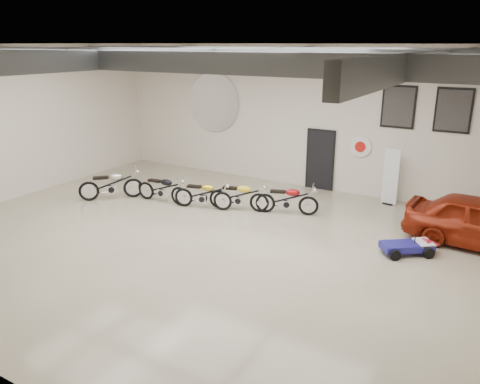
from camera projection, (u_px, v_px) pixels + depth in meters
The scene contains 17 objects.
floor at pixel (217, 244), 12.24m from camera, with size 16.00×12.00×0.01m, color #B7AB8B.
ceiling at pixel (213, 44), 10.72m from camera, with size 16.00×12.00×0.01m, color slate.
back_wall at pixel (309, 118), 16.40m from camera, with size 16.00×0.02×5.00m, color beige.
left_wall at pixel (12, 123), 15.36m from camera, with size 0.02×12.00×5.00m, color beige.
ceiling_beams at pixel (214, 55), 10.80m from camera, with size 15.80×11.80×0.32m, color slate, non-canonical shape.
door at pixel (320, 160), 16.56m from camera, with size 0.92×0.08×2.10m, color black.
logo_plaque at pixel (214, 103), 18.21m from camera, with size 2.30×0.06×1.16m, color silver, non-canonical shape.
poster_left at pixel (399, 107), 14.73m from camera, with size 1.05×0.08×1.35m, color black, non-canonical shape.
poster_mid at pixel (453, 110), 13.96m from camera, with size 1.05×0.08×1.35m, color black, non-canonical shape.
oil_sign at pixel (361, 147), 15.68m from camera, with size 0.72×0.10×0.72m, color white, non-canonical shape.
banner_stand at pixel (391, 177), 14.98m from camera, with size 0.50×0.20×1.85m, color white, non-canonical shape.
motorcycle_silver at pixel (111, 184), 15.60m from camera, with size 2.06×0.64×1.07m, color silver, non-canonical shape.
motorcycle_black at pixel (162, 188), 15.34m from camera, with size 1.86×0.58×0.97m, color silver, non-canonical shape.
motorcycle_gold at pixel (203, 194), 14.74m from camera, with size 1.88×0.58×0.98m, color silver, non-canonical shape.
motorcycle_yellow at pixel (239, 195), 14.58m from camera, with size 1.89×0.59×0.98m, color silver, non-canonical shape.
motorcycle_red at pixel (287, 199), 14.25m from camera, with size 1.89×0.59×0.98m, color silver, non-canonical shape.
go_kart at pixel (412, 243), 11.59m from camera, with size 1.54×0.69×0.56m, color navy, non-canonical shape.
Camera 1 is at (6.25, -9.37, 5.03)m, focal length 35.00 mm.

